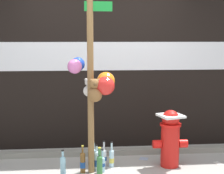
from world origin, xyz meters
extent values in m
cube|color=black|center=(0.00, 1.49, 1.55)|extent=(10.00, 0.20, 3.10)
cube|color=silver|center=(0.29, 1.39, 1.48)|extent=(3.96, 0.01, 0.44)
cube|color=gray|center=(0.00, 1.02, 0.04)|extent=(8.00, 0.12, 0.08)
cylinder|color=olive|center=(-0.19, 0.39, 1.28)|extent=(0.08, 0.08, 2.56)
cube|color=#198C33|center=(-0.09, 0.39, 2.15)|extent=(0.35, 0.04, 0.12)
sphere|color=orange|center=(0.01, 0.38, 1.22)|extent=(0.23, 0.23, 0.23)
sphere|color=red|center=(-0.01, 0.28, 1.17)|extent=(0.24, 0.24, 0.24)
sphere|color=blue|center=(-0.35, 0.50, 1.43)|extent=(0.18, 0.18, 0.18)
sphere|color=#D66BB2|center=(-0.39, 0.37, 1.41)|extent=(0.18, 0.18, 0.18)
sphere|color=brown|center=(-0.14, 0.27, 1.06)|extent=(0.18, 0.18, 0.18)
sphere|color=brown|center=(-0.14, 0.27, 1.20)|extent=(0.13, 0.13, 0.13)
sphere|color=brown|center=(-0.18, 0.27, 1.24)|extent=(0.05, 0.05, 0.05)
sphere|color=brown|center=(-0.10, 0.27, 1.24)|extent=(0.05, 0.05, 0.05)
sphere|color=brown|center=(-0.14, 0.21, 1.20)|extent=(0.05, 0.05, 0.05)
sphere|color=silver|center=(-0.21, 0.51, 1.07)|extent=(0.15, 0.15, 0.15)
sphere|color=silver|center=(-0.21, 0.51, 1.19)|extent=(0.11, 0.11, 0.11)
sphere|color=silver|center=(-0.25, 0.51, 1.22)|extent=(0.04, 0.04, 0.04)
sphere|color=silver|center=(-0.17, 0.51, 1.22)|extent=(0.04, 0.04, 0.04)
sphere|color=#9D9992|center=(-0.21, 0.47, 1.19)|extent=(0.04, 0.04, 0.04)
cylinder|color=red|center=(0.90, 0.51, 0.29)|extent=(0.25, 0.25, 0.58)
cylinder|color=red|center=(0.90, 0.51, 0.59)|extent=(0.29, 0.29, 0.03)
sphere|color=red|center=(0.90, 0.51, 0.67)|extent=(0.24, 0.24, 0.24)
cylinder|color=red|center=(0.72, 0.51, 0.32)|extent=(0.11, 0.11, 0.11)
cylinder|color=red|center=(1.08, 0.51, 0.32)|extent=(0.11, 0.11, 0.11)
cube|color=white|center=(0.90, 0.51, 0.71)|extent=(0.38, 0.38, 0.03)
cylinder|color=silver|center=(-0.01, 0.60, 0.11)|extent=(0.07, 0.07, 0.22)
cone|color=silver|center=(-0.01, 0.60, 0.23)|extent=(0.07, 0.07, 0.03)
cylinder|color=silver|center=(-0.01, 0.60, 0.29)|extent=(0.03, 0.03, 0.10)
cylinder|color=#1E478C|center=(-0.01, 0.60, 0.10)|extent=(0.08, 0.08, 0.06)
cylinder|color=black|center=(-0.01, 0.60, 0.35)|extent=(0.03, 0.03, 0.01)
cylinder|color=#93CCE0|center=(-0.56, 0.27, 0.12)|extent=(0.07, 0.07, 0.25)
cone|color=#93CCE0|center=(-0.56, 0.27, 0.26)|extent=(0.07, 0.07, 0.03)
cylinder|color=#93CCE0|center=(-0.56, 0.27, 0.31)|extent=(0.03, 0.03, 0.06)
cylinder|color=black|center=(-0.56, 0.27, 0.35)|extent=(0.03, 0.03, 0.01)
cylinder|color=brown|center=(-0.30, 0.38, 0.13)|extent=(0.07, 0.07, 0.25)
cone|color=brown|center=(-0.30, 0.38, 0.27)|extent=(0.07, 0.07, 0.03)
cylinder|color=brown|center=(-0.30, 0.38, 0.32)|extent=(0.03, 0.03, 0.07)
cylinder|color=#1E478C|center=(-0.30, 0.38, 0.10)|extent=(0.07, 0.07, 0.08)
cylinder|color=gold|center=(-0.30, 0.38, 0.36)|extent=(0.03, 0.03, 0.01)
cylinder|color=#B2DBEA|center=(-0.12, 0.44, 0.13)|extent=(0.07, 0.07, 0.25)
cone|color=#B2DBEA|center=(-0.12, 0.44, 0.27)|extent=(0.07, 0.07, 0.03)
cylinder|color=#B2DBEA|center=(-0.12, 0.44, 0.31)|extent=(0.03, 0.03, 0.06)
cylinder|color=#1E478C|center=(-0.12, 0.44, 0.10)|extent=(0.08, 0.08, 0.09)
cylinder|color=black|center=(-0.12, 0.44, 0.34)|extent=(0.03, 0.03, 0.01)
cylinder|color=#337038|center=(-0.09, 0.20, 0.14)|extent=(0.07, 0.07, 0.27)
cone|color=#337038|center=(-0.09, 0.20, 0.29)|extent=(0.07, 0.07, 0.03)
cylinder|color=#337038|center=(-0.09, 0.20, 0.34)|extent=(0.04, 0.04, 0.08)
cylinder|color=gold|center=(-0.09, 0.20, 0.39)|extent=(0.04, 0.04, 0.01)
cylinder|color=#B2DBEA|center=(0.09, 0.54, 0.11)|extent=(0.07, 0.07, 0.23)
cone|color=#B2DBEA|center=(0.09, 0.54, 0.24)|extent=(0.07, 0.07, 0.03)
cylinder|color=#B2DBEA|center=(0.09, 0.54, 0.30)|extent=(0.03, 0.03, 0.09)
cylinder|color=#D8C64C|center=(0.09, 0.54, 0.09)|extent=(0.07, 0.07, 0.07)
cylinder|color=black|center=(0.09, 0.54, 0.35)|extent=(0.03, 0.03, 0.01)
cylinder|color=#93CCE0|center=(-0.15, 0.57, 0.12)|extent=(0.07, 0.07, 0.23)
cone|color=#93CCE0|center=(-0.15, 0.57, 0.25)|extent=(0.07, 0.07, 0.03)
cylinder|color=#93CCE0|center=(-0.15, 0.57, 0.30)|extent=(0.03, 0.03, 0.08)
cylinder|color=silver|center=(-0.15, 0.57, 0.12)|extent=(0.07, 0.07, 0.09)
cylinder|color=black|center=(-0.15, 0.57, 0.35)|extent=(0.03, 0.03, 0.01)
cylinder|color=#93CCE0|center=(-0.04, 0.37, 0.09)|extent=(0.07, 0.07, 0.19)
cone|color=#93CCE0|center=(-0.04, 0.37, 0.20)|extent=(0.07, 0.07, 0.03)
cylinder|color=#93CCE0|center=(-0.04, 0.37, 0.26)|extent=(0.03, 0.03, 0.08)
cylinder|color=#1E478C|center=(-0.04, 0.37, 0.10)|extent=(0.07, 0.07, 0.05)
cylinder|color=black|center=(-0.04, 0.37, 0.30)|extent=(0.03, 0.03, 0.01)
cube|color=#8C99B2|center=(0.59, 0.80, 0.00)|extent=(0.16, 0.15, 0.01)
cube|color=silver|center=(1.61, 0.53, 0.00)|extent=(0.12, 0.15, 0.01)
cube|color=silver|center=(0.16, 0.42, 0.00)|extent=(0.16, 0.16, 0.01)
camera|label=1|loc=(-0.28, -3.82, 1.76)|focal=53.22mm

